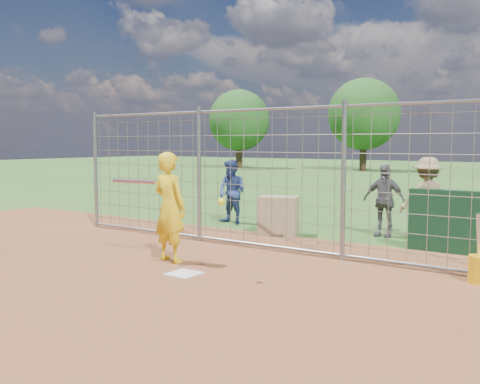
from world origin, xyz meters
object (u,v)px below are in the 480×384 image
Objects in this scene: bystander_b at (384,200)px; equipment_bin at (278,215)px; bystander_a at (232,192)px; bystander_c at (427,199)px; batter at (170,207)px.

bystander_b reaches higher than equipment_bin.
bystander_a reaches higher than equipment_bin.
bystander_c reaches higher than equipment_bin.
bystander_b is at bearing -22.32° from bystander_c.
bystander_c is 2.05× the size of equipment_bin.
bystander_c is at bearing 11.85° from bystander_a.
bystander_b is (2.02, 4.22, -0.14)m from batter.
batter is at bearing -111.81° from equipment_bin.
batter is 5.21m from bystander_c.
bystander_b is (3.57, 0.36, -0.01)m from bystander_a.
batter is 4.68m from bystander_b.
batter is 1.19× the size of bystander_b.
bystander_b is at bearing 8.58° from equipment_bin.
bystander_c reaches higher than bystander_a.
batter is 2.21× the size of equipment_bin.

